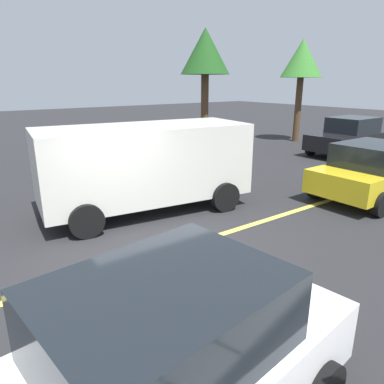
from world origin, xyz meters
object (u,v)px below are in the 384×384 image
Objects in this scene: tree_left_verge at (205,54)px; car_yellow_near_curb at (374,171)px; car_black_approaching at (350,136)px; tree_centre_verge at (302,60)px; white_van at (144,163)px; car_white_behind_van at (152,373)px.

car_yellow_near_curb is at bearing -92.89° from tree_left_verge.
car_black_approaching is 0.82× the size of tree_centre_verge.
white_van is at bearing 153.56° from car_yellow_near_curb.
car_black_approaching is at bearing 36.75° from car_yellow_near_curb.
car_black_approaching is 0.80× the size of tree_left_verge.
car_yellow_near_curb is 9.20m from tree_left_verge.
tree_centre_verge reaches higher than white_van.
tree_left_verge is (0.43, 8.46, 3.59)m from car_yellow_near_curb.
car_white_behind_van is at bearing -154.58° from car_black_approaching.
car_yellow_near_curb is 0.75× the size of tree_left_verge.
car_black_approaching is 0.98× the size of car_white_behind_van.
tree_left_verge reaches higher than tree_centre_verge.
car_black_approaching is 5.30m from tree_centre_verge.
tree_centre_verge is (12.29, 4.99, 3.01)m from white_van.
car_white_behind_van is 0.81× the size of tree_left_verge.
tree_centre_verge is (15.33, 10.64, 3.44)m from car_white_behind_van.
tree_left_verge is 6.07m from tree_centre_verge.
tree_left_verge is 1.02× the size of tree_centre_verge.
car_black_approaching is 6.70m from car_yellow_near_curb.
car_black_approaching and car_white_behind_van have the same top height.
tree_left_verge is at bearing 41.69° from white_van.
car_yellow_near_curb is (5.82, -2.89, -0.46)m from white_van.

